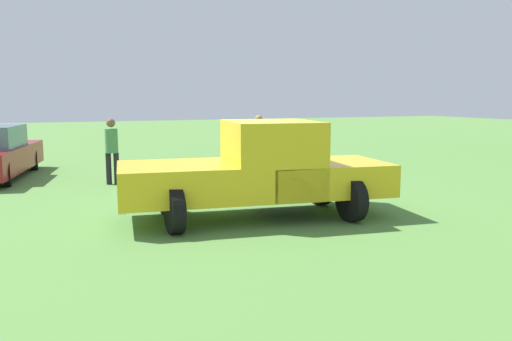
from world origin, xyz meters
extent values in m
plane|color=#54843D|center=(0.00, 0.00, 0.00)|extent=(80.00, 80.00, 0.00)
cylinder|color=black|center=(1.45, -1.98, 0.40)|extent=(0.81, 0.22, 0.81)
cylinder|color=black|center=(-0.04, -1.80, 0.40)|extent=(0.81, 0.22, 0.81)
cylinder|color=black|center=(1.85, 1.22, 0.40)|extent=(0.81, 0.22, 0.81)
cylinder|color=black|center=(0.36, 1.40, 0.40)|extent=(0.81, 0.22, 0.81)
cube|color=gold|center=(0.72, -1.79, 0.74)|extent=(2.04, 2.22, 0.64)
cube|color=gold|center=(0.94, 0.01, 1.12)|extent=(1.99, 1.82, 1.40)
cube|color=slate|center=(0.94, 0.01, 1.56)|extent=(1.81, 1.56, 0.48)
cube|color=gold|center=(1.07, 1.01, 0.72)|extent=(2.08, 2.62, 0.60)
cube|color=silver|center=(0.60, -2.73, 0.48)|extent=(1.73, 0.33, 0.16)
cylinder|color=black|center=(-7.56, -4.38, 0.34)|extent=(0.69, 0.20, 0.69)
cylinder|color=black|center=(-4.59, -4.94, 0.34)|extent=(0.69, 0.20, 0.69)
cylinder|color=black|center=(-3.92, -2.48, 0.42)|extent=(0.14, 0.14, 0.83)
cylinder|color=black|center=(-3.87, -2.29, 0.42)|extent=(0.14, 0.14, 0.83)
cylinder|color=#477F4C|center=(-3.90, -2.39, 1.14)|extent=(0.39, 0.39, 0.62)
sphere|color=brown|center=(-3.90, -2.39, 1.61)|extent=(0.23, 0.23, 0.23)
cylinder|color=navy|center=(-5.01, 2.30, 0.41)|extent=(0.14, 0.14, 0.83)
cylinder|color=navy|center=(-5.00, 2.11, 0.41)|extent=(0.14, 0.14, 0.83)
cylinder|color=silver|center=(-5.00, 2.20, 1.14)|extent=(0.34, 0.34, 0.62)
sphere|color=#A87A56|center=(-5.00, 2.20, 1.60)|extent=(0.22, 0.22, 0.22)
camera|label=1|loc=(9.55, -3.80, 2.26)|focal=35.26mm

